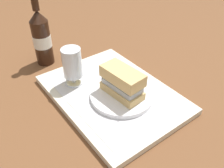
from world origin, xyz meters
TOP-DOWN VIEW (x-y plane):
  - ground_plane at (0.00, 0.00)m, footprint 3.00×3.00m
  - tray at (0.00, 0.00)m, footprint 0.44×0.32m
  - placemat at (0.00, 0.00)m, footprint 0.38×0.27m
  - plate at (-0.04, -0.01)m, footprint 0.19×0.19m
  - sandwich at (-0.04, -0.01)m, footprint 0.14×0.08m
  - beer_glass at (0.11, 0.07)m, footprint 0.06×0.06m
  - beer_bottle at (0.32, 0.08)m, footprint 0.07×0.07m

SIDE VIEW (x-z plane):
  - ground_plane at x=0.00m, z-range 0.00..0.00m
  - tray at x=0.00m, z-range 0.00..0.02m
  - placemat at x=0.00m, z-range 0.02..0.02m
  - plate at x=-0.04m, z-range 0.02..0.04m
  - sandwich at x=-0.04m, z-range 0.04..0.12m
  - beer_glass at x=0.11m, z-range 0.03..0.16m
  - beer_bottle at x=0.32m, z-range -0.03..0.24m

